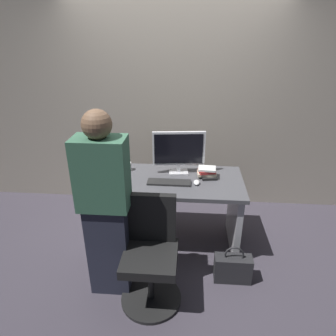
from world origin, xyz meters
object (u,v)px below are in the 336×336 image
at_px(person_at_desk, 105,208).
at_px(cup_near_keyboard, 120,178).
at_px(cup_by_monitor, 128,166).
at_px(monitor, 179,150).
at_px(keyboard, 169,182).
at_px(mouse, 197,182).
at_px(book_stack, 207,173).
at_px(handbag, 233,268).
at_px(desk, 168,199).
at_px(office_chair, 151,256).

height_order(person_at_desk, cup_near_keyboard, person_at_desk).
height_order(cup_near_keyboard, cup_by_monitor, same).
bearing_deg(monitor, keyboard, -108.41).
distance_m(monitor, mouse, 0.39).
bearing_deg(cup_by_monitor, book_stack, -7.15).
xyz_separation_m(person_at_desk, handbag, (1.09, 0.17, -0.70)).
relative_size(desk, cup_by_monitor, 16.84).
xyz_separation_m(keyboard, mouse, (0.27, 0.01, 0.01)).
bearing_deg(cup_near_keyboard, cup_by_monitor, 84.69).
relative_size(cup_near_keyboard, cup_by_monitor, 1.00).
distance_m(keyboard, book_stack, 0.42).
bearing_deg(cup_near_keyboard, handbag, -21.71).
relative_size(monitor, handbag, 1.43).
height_order(cup_near_keyboard, book_stack, book_stack).
height_order(monitor, keyboard, monitor).
xyz_separation_m(keyboard, handbag, (0.62, -0.46, -0.63)).
height_order(monitor, mouse, monitor).
bearing_deg(desk, book_stack, 11.50).
bearing_deg(mouse, handbag, -52.76).
distance_m(desk, office_chair, 0.79).
height_order(monitor, cup_near_keyboard, monitor).
relative_size(keyboard, book_stack, 2.10).
distance_m(desk, keyboard, 0.26).
xyz_separation_m(person_at_desk, book_stack, (0.85, 0.79, -0.03)).
height_order(office_chair, monitor, monitor).
xyz_separation_m(book_stack, handbag, (0.24, -0.62, -0.67)).
bearing_deg(desk, handbag, -40.42).
distance_m(monitor, handbag, 1.25).
relative_size(mouse, book_stack, 0.49).
bearing_deg(office_chair, handbag, 17.73).
bearing_deg(mouse, office_chair, -118.00).
bearing_deg(person_at_desk, book_stack, 42.95).
bearing_deg(handbag, office_chair, -162.27).
relative_size(mouse, cup_by_monitor, 1.11).
bearing_deg(office_chair, person_at_desk, 169.79).
relative_size(cup_near_keyboard, book_stack, 0.44).
relative_size(person_at_desk, monitor, 3.04).
bearing_deg(person_at_desk, desk, 57.37).
height_order(mouse, cup_near_keyboard, cup_near_keyboard).
xyz_separation_m(office_chair, cup_near_keyboard, (-0.39, 0.68, 0.37)).
bearing_deg(person_at_desk, cup_near_keyboard, 92.06).
distance_m(keyboard, handbag, 1.00).
bearing_deg(keyboard, office_chair, -97.75).
xyz_separation_m(person_at_desk, monitor, (0.55, 0.87, 0.17)).
bearing_deg(mouse, book_stack, 55.34).
xyz_separation_m(desk, office_chair, (-0.09, -0.77, -0.10)).
height_order(desk, mouse, mouse).
bearing_deg(cup_by_monitor, handbag, -33.85).
distance_m(office_chair, mouse, 0.86).
bearing_deg(person_at_desk, mouse, 40.51).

